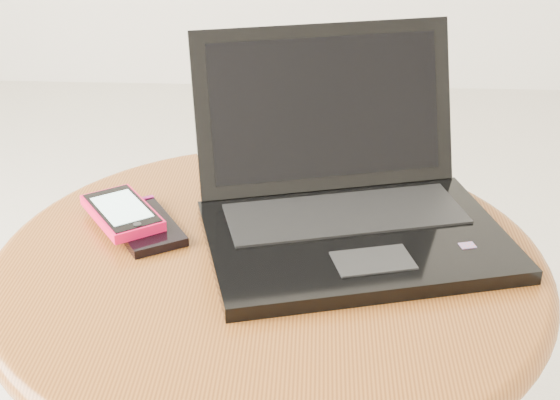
{
  "coord_description": "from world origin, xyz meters",
  "views": [
    {
      "loc": [
        0.17,
        -0.85,
        0.98
      ],
      "look_at": [
        0.13,
        -0.05,
        0.57
      ],
      "focal_mm": 50.79,
      "sensor_mm": 36.0,
      "label": 1
    }
  ],
  "objects": [
    {
      "name": "phone_black",
      "position": [
        -0.04,
        -0.02,
        0.51
      ],
      "size": [
        0.12,
        0.14,
        0.01
      ],
      "color": "black",
      "rests_on": "table"
    },
    {
      "name": "table",
      "position": [
        0.12,
        -0.07,
        0.4
      ],
      "size": [
        0.64,
        0.64,
        0.51
      ],
      "color": "brown",
      "rests_on": "ground"
    },
    {
      "name": "phone_pink",
      "position": [
        -0.07,
        -0.01,
        0.53
      ],
      "size": [
        0.12,
        0.13,
        0.01
      ],
      "color": "#F10E44",
      "rests_on": "phone_black"
    },
    {
      "name": "laptop",
      "position": [
        0.2,
        -0.0,
        0.55
      ],
      "size": [
        0.4,
        0.38,
        0.22
      ],
      "color": "black",
      "rests_on": "table"
    }
  ]
}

